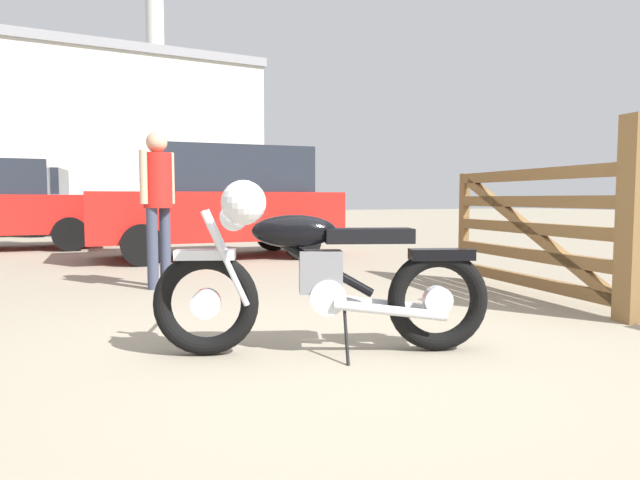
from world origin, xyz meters
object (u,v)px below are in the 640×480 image
(timber_gate, at_px, (550,226))
(silver_sedan_mid, at_px, (221,201))
(vintage_motorcycle, at_px, (315,275))
(blue_hatchback_right, at_px, (21,202))
(bystander, at_px, (158,193))

(timber_gate, distance_m, silver_sedan_mid, 5.45)
(vintage_motorcycle, height_order, blue_hatchback_right, blue_hatchback_right)
(bystander, xyz_separation_m, silver_sedan_mid, (1.33, 2.90, -0.10))
(timber_gate, height_order, blue_hatchback_right, blue_hatchback_right)
(timber_gate, xyz_separation_m, silver_sedan_mid, (-1.93, 5.09, 0.21))
(vintage_motorcycle, height_order, silver_sedan_mid, silver_sedan_mid)
(vintage_motorcycle, bearing_deg, silver_sedan_mid, -78.59)
(timber_gate, bearing_deg, bystander, 61.80)
(silver_sedan_mid, bearing_deg, bystander, 67.01)
(timber_gate, xyz_separation_m, blue_hatchback_right, (-5.82, 15.90, 0.13))
(vintage_motorcycle, distance_m, silver_sedan_mid, 5.95)
(vintage_motorcycle, height_order, timber_gate, timber_gate)
(silver_sedan_mid, distance_m, blue_hatchback_right, 11.48)
(vintage_motorcycle, bearing_deg, timber_gate, -144.82)
(bystander, relative_size, silver_sedan_mid, 0.42)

